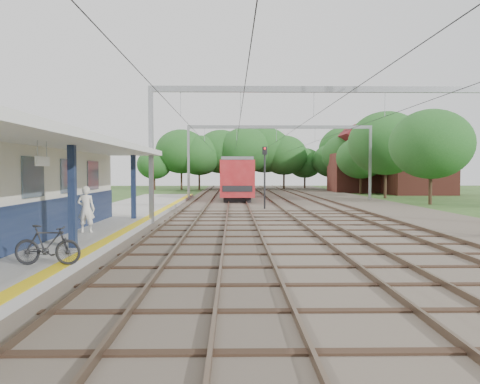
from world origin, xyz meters
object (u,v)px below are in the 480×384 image
object	(u,v)px
person	(86,209)
signal_post	(265,170)
train	(236,176)
bicycle	(47,245)

from	to	relation	value
person	signal_post	world-z (taller)	signal_post
train	signal_post	world-z (taller)	signal_post
person	train	xyz separation A→B (m)	(6.09, 38.26, 0.88)
person	bicycle	world-z (taller)	person
bicycle	signal_post	size ratio (longest dim) A/B	0.38
signal_post	train	bearing A→B (deg)	119.24
bicycle	train	xyz separation A→B (m)	(5.10, 44.58, 1.28)
person	bicycle	bearing A→B (deg)	97.03
person	train	world-z (taller)	train
bicycle	signal_post	distance (m)	22.01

